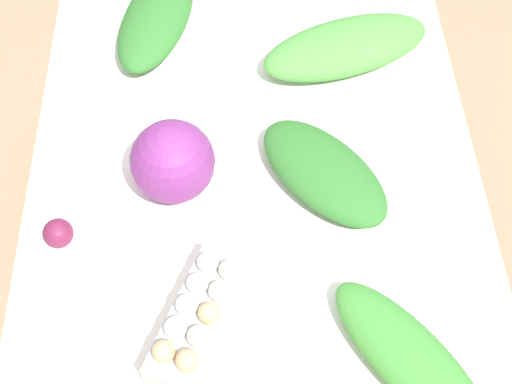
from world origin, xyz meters
TOP-DOWN VIEW (x-y plane):
  - ground_plane at (0.00, 0.00)m, footprint 8.00×8.00m
  - dining_table at (0.00, 0.00)m, footprint 1.41×0.91m
  - cabbage_purple at (-0.03, -0.16)m, footprint 0.16×0.16m
  - egg_carton at (0.27, -0.11)m, footprint 0.27×0.19m
  - greens_bunch_kale at (-0.37, 0.21)m, footprint 0.27×0.42m
  - greens_bunch_scallion at (0.35, 0.24)m, footprint 0.35×0.30m
  - greens_bunch_chard at (-0.48, -0.21)m, footprint 0.38×0.23m
  - greens_bunch_dandelion at (-0.03, 0.13)m, footprint 0.34×0.32m
  - beet_root at (0.08, -0.37)m, footprint 0.06×0.06m

SIDE VIEW (x-z plane):
  - ground_plane at x=0.00m, z-range 0.00..0.00m
  - dining_table at x=0.00m, z-range 0.28..1.03m
  - beet_root at x=0.08m, z-range 0.75..0.80m
  - greens_bunch_scallion at x=0.35m, z-range 0.75..0.81m
  - greens_bunch_dandelion at x=-0.03m, z-range 0.75..0.82m
  - greens_bunch_chard at x=-0.48m, z-range 0.75..0.83m
  - egg_carton at x=0.27m, z-range 0.74..0.83m
  - greens_bunch_kale at x=-0.37m, z-range 0.75..0.83m
  - cabbage_purple at x=-0.03m, z-range 0.75..0.91m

